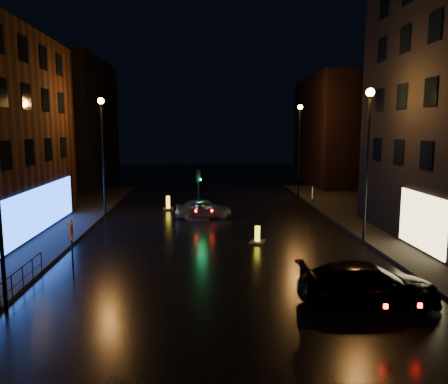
{
  "coord_description": "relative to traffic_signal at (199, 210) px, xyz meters",
  "views": [
    {
      "loc": [
        -1.07,
        -16.72,
        6.29
      ],
      "look_at": [
        0.24,
        7.18,
        2.8
      ],
      "focal_mm": 35.0,
      "sensor_mm": 36.0,
      "label": 1
    }
  ],
  "objects": [
    {
      "name": "traffic_signal",
      "position": [
        0.0,
        0.0,
        0.0
      ],
      "size": [
        1.4,
        2.4,
        3.45
      ],
      "color": "black",
      "rests_on": "ground"
    },
    {
      "name": "bollard_far",
      "position": [
        -2.4,
        3.08,
        -0.27
      ],
      "size": [
        0.92,
        1.29,
        1.06
      ],
      "rotation": [
        0.0,
        0.0,
        0.09
      ],
      "color": "black",
      "rests_on": "ground"
    },
    {
      "name": "ground",
      "position": [
        1.2,
        -14.0,
        -0.5
      ],
      "size": [
        120.0,
        120.0,
        0.0
      ],
      "primitive_type": "plane",
      "color": "black",
      "rests_on": "ground"
    },
    {
      "name": "building_far_left",
      "position": [
        -14.8,
        21.0,
        6.5
      ],
      "size": [
        8.0,
        16.0,
        14.0
      ],
      "primitive_type": "cube",
      "color": "black",
      "rests_on": "ground"
    },
    {
      "name": "dark_sedan",
      "position": [
        6.16,
        -15.94,
        0.23
      ],
      "size": [
        5.15,
        2.3,
        1.47
      ],
      "primitive_type": "imported",
      "rotation": [
        0.0,
        0.0,
        1.52
      ],
      "color": "black",
      "rests_on": "ground"
    },
    {
      "name": "street_lamp_rnear",
      "position": [
        9.0,
        -8.0,
        5.06
      ],
      "size": [
        0.44,
        0.44,
        8.37
      ],
      "color": "black",
      "rests_on": "ground"
    },
    {
      "name": "street_lamp_rfar",
      "position": [
        9.0,
        8.0,
        5.06
      ],
      "size": [
        0.44,
        0.44,
        8.37
      ],
      "color": "black",
      "rests_on": "ground"
    },
    {
      "name": "guard_railing",
      "position": [
        -6.8,
        -15.0,
        0.24
      ],
      "size": [
        0.05,
        6.04,
        1.0
      ],
      "color": "black",
      "rests_on": "ground"
    },
    {
      "name": "street_lamp_lfar",
      "position": [
        -6.6,
        -0.0,
        5.06
      ],
      "size": [
        0.44,
        0.44,
        8.37
      ],
      "color": "black",
      "rests_on": "ground"
    },
    {
      "name": "silver_hatchback",
      "position": [
        0.35,
        -0.29,
        0.18
      ],
      "size": [
        4.09,
        1.87,
        1.36
      ],
      "primitive_type": "imported",
      "rotation": [
        0.0,
        0.0,
        1.64
      ],
      "color": "#A4A6AC",
      "rests_on": "ground"
    },
    {
      "name": "building_far_right",
      "position": [
        16.2,
        18.0,
        5.5
      ],
      "size": [
        8.0,
        14.0,
        12.0
      ],
      "primitive_type": "cube",
      "color": "black",
      "rests_on": "ground"
    },
    {
      "name": "bollard_near",
      "position": [
        3.27,
        -7.3,
        -0.29
      ],
      "size": [
        1.09,
        1.28,
        0.95
      ],
      "rotation": [
        0.0,
        0.0,
        -0.39
      ],
      "color": "black",
      "rests_on": "ground"
    },
    {
      "name": "road_sign_left",
      "position": [
        -5.3,
        -12.51,
        1.37
      ],
      "size": [
        0.14,
        0.61,
        2.5
      ],
      "rotation": [
        0.0,
        0.0,
        0.13
      ],
      "color": "black",
      "rests_on": "ground"
    },
    {
      "name": "road_sign_right",
      "position": [
        7.7,
        -2.01,
        1.3
      ],
      "size": [
        0.24,
        0.57,
        2.41
      ],
      "rotation": [
        0.0,
        0.0,
        2.81
      ],
      "color": "black",
      "rests_on": "ground"
    }
  ]
}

